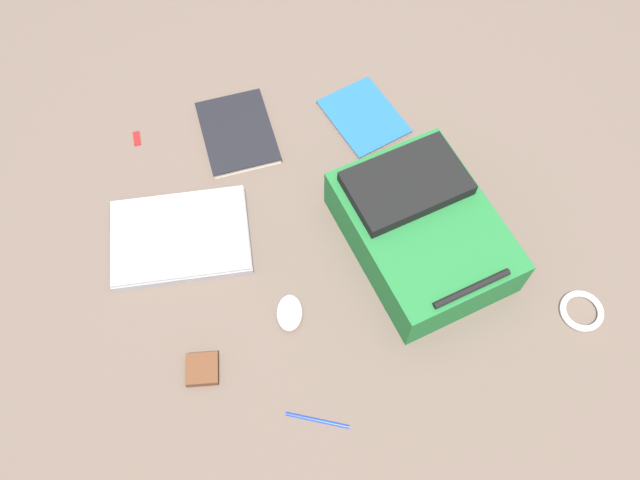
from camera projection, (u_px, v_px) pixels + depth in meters
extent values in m
plane|color=brown|center=(330.00, 247.00, 1.67)|extent=(3.59, 3.59, 0.00)
cube|color=#1E662D|center=(422.00, 232.00, 1.62)|extent=(0.37, 0.47, 0.13)
cube|color=black|center=(407.00, 183.00, 1.59)|extent=(0.30, 0.21, 0.03)
cylinder|color=black|center=(472.00, 289.00, 1.47)|extent=(0.20, 0.04, 0.02)
cube|color=#929296|center=(181.00, 238.00, 1.67)|extent=(0.39, 0.31, 0.02)
cube|color=#B7B7BC|center=(179.00, 235.00, 1.66)|extent=(0.39, 0.31, 0.01)
cube|color=silver|center=(364.00, 117.00, 1.86)|extent=(0.21, 0.25, 0.01)
cube|color=#1E5999|center=(364.00, 116.00, 1.85)|extent=(0.22, 0.26, 0.00)
cube|color=silver|center=(238.00, 133.00, 1.83)|extent=(0.20, 0.26, 0.02)
cube|color=black|center=(237.00, 131.00, 1.82)|extent=(0.21, 0.27, 0.00)
ellipsoid|color=silver|center=(290.00, 313.00, 1.57)|extent=(0.09, 0.11, 0.03)
torus|color=silver|center=(582.00, 311.00, 1.59)|extent=(0.11, 0.11, 0.02)
cylinder|color=#1933B2|center=(317.00, 420.00, 1.47)|extent=(0.13, 0.08, 0.01)
cube|color=#59331E|center=(202.00, 369.00, 1.52)|extent=(0.09, 0.09, 0.02)
cube|color=#B21919|center=(137.00, 138.00, 1.83)|extent=(0.02, 0.05, 0.01)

